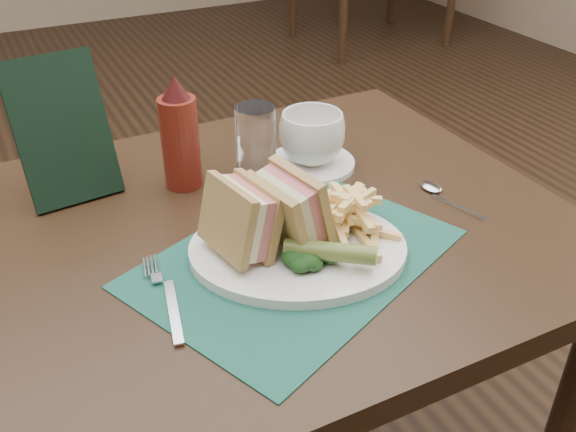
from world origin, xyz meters
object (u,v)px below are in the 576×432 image
at_px(sandwich_half_a, 227,223).
at_px(sandwich_half_b, 278,212).
at_px(drinking_glass, 256,145).
at_px(check_presenter, 62,130).
at_px(ketchup_bottle, 179,133).
at_px(coffee_cup, 312,138).
at_px(table_main, 269,393).
at_px(plate, 298,249).
at_px(saucer, 311,163).
at_px(placemat, 296,258).

xyz_separation_m(sandwich_half_a, sandwich_half_b, (0.07, -0.01, 0.00)).
xyz_separation_m(drinking_glass, check_presenter, (-0.28, 0.09, 0.05)).
height_order(sandwich_half_a, ketchup_bottle, ketchup_bottle).
xyz_separation_m(sandwich_half_b, coffee_cup, (0.17, 0.21, -0.02)).
height_order(table_main, check_presenter, check_presenter).
relative_size(sandwich_half_a, ketchup_bottle, 0.57).
xyz_separation_m(coffee_cup, drinking_glass, (-0.10, -0.00, 0.01)).
height_order(coffee_cup, check_presenter, check_presenter).
relative_size(sandwich_half_a, drinking_glass, 0.81).
xyz_separation_m(table_main, plate, (0.00, -0.10, 0.38)).
xyz_separation_m(table_main, sandwich_half_b, (-0.02, -0.09, 0.45)).
bearing_deg(drinking_glass, coffee_cup, 1.90).
distance_m(sandwich_half_a, saucer, 0.32).
xyz_separation_m(placemat, sandwich_half_b, (-0.02, 0.02, 0.07)).
height_order(placemat, saucer, saucer).
height_order(plate, sandwich_half_a, sandwich_half_a).
relative_size(placemat, saucer, 2.82).
bearing_deg(ketchup_bottle, saucer, -9.81).
height_order(table_main, sandwich_half_b, sandwich_half_b).
relative_size(plate, saucer, 2.00).
bearing_deg(check_presenter, sandwich_half_a, -69.90).
bearing_deg(table_main, saucer, 39.52).
bearing_deg(sandwich_half_b, check_presenter, 115.22).
height_order(sandwich_half_b, check_presenter, check_presenter).
bearing_deg(sandwich_half_b, placemat, -49.63).
bearing_deg(drinking_glass, check_presenter, 161.60).
distance_m(table_main, check_presenter, 0.58).
distance_m(placemat, sandwich_half_a, 0.11).
bearing_deg(check_presenter, ketchup_bottle, -23.77).
bearing_deg(check_presenter, saucer, -19.61).
height_order(drinking_glass, ketchup_bottle, ketchup_bottle).
xyz_separation_m(coffee_cup, check_presenter, (-0.38, 0.09, 0.06)).
height_order(sandwich_half_a, sandwich_half_b, sandwich_half_b).
height_order(table_main, drinking_glass, drinking_glass).
height_order(sandwich_half_a, check_presenter, check_presenter).
relative_size(placemat, drinking_glass, 3.25).
relative_size(plate, sandwich_half_a, 2.85).
bearing_deg(saucer, drinking_glass, -178.10).
relative_size(table_main, ketchup_bottle, 4.84).
xyz_separation_m(plate, sandwich_half_b, (-0.03, 0.01, 0.06)).
height_order(drinking_glass, check_presenter, check_presenter).
xyz_separation_m(placemat, drinking_glass, (0.04, 0.23, 0.06)).
xyz_separation_m(table_main, saucer, (0.15, 0.12, 0.38)).
xyz_separation_m(plate, saucer, (0.14, 0.22, -0.00)).
bearing_deg(plate, saucer, 81.14).
height_order(placemat, sandwich_half_b, sandwich_half_b).
distance_m(sandwich_half_a, coffee_cup, 0.31).
bearing_deg(check_presenter, sandwich_half_b, -60.94).
distance_m(placemat, plate, 0.01).
height_order(table_main, saucer, saucer).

